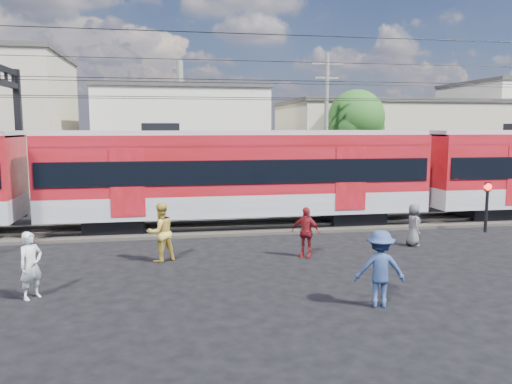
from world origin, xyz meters
TOP-DOWN VIEW (x-y plane):
  - ground at (0.00, 0.00)m, footprint 120.00×120.00m
  - track_bed at (0.00, 8.00)m, footprint 70.00×3.40m
  - rail_near at (0.00, 7.25)m, footprint 70.00×0.12m
  - rail_far at (0.00, 8.75)m, footprint 70.00×0.12m
  - commuter_train at (0.08, 8.00)m, footprint 50.30×3.08m
  - catenary at (-8.65, 8.00)m, footprint 70.00×9.30m
  - building_midwest at (-2.00, 27.00)m, footprint 12.24×12.24m
  - building_mideast at (14.00, 24.00)m, footprint 16.32×10.20m
  - utility_pole_mid at (6.00, 15.00)m, footprint 1.80×0.24m
  - tree_near at (9.19, 18.09)m, footprint 3.82×3.64m
  - pedestrian_a at (-6.54, 0.07)m, footprint 0.73×0.74m
  - pedestrian_b at (-3.36, 3.09)m, footprint 1.16×1.07m
  - pedestrian_c at (1.90, -1.98)m, footprint 1.33×0.95m
  - pedestrian_d at (1.39, 2.81)m, footprint 1.04×0.92m
  - pedestrian_e at (5.70, 3.65)m, footprint 0.60×0.82m
  - crossing_signal at (9.80, 5.32)m, footprint 0.30×0.30m

SIDE VIEW (x-z plane):
  - ground at x=0.00m, z-range 0.00..0.00m
  - track_bed at x=0.00m, z-range 0.00..0.12m
  - rail_near at x=0.00m, z-range 0.12..0.24m
  - rail_far at x=0.00m, z-range 0.12..0.24m
  - pedestrian_e at x=5.70m, z-range 0.00..1.55m
  - pedestrian_d at x=1.39m, z-range 0.00..1.69m
  - pedestrian_a at x=-6.54m, z-range 0.00..1.72m
  - pedestrian_c at x=1.90m, z-range 0.00..1.87m
  - pedestrian_b at x=-3.36m, z-range 0.00..1.93m
  - crossing_signal at x=9.80m, z-range 0.40..2.48m
  - commuter_train at x=0.08m, z-range 0.31..4.49m
  - building_mideast at x=14.00m, z-range 0.01..6.31m
  - building_midwest at x=-2.00m, z-range 0.01..7.31m
  - utility_pole_mid at x=6.00m, z-range 0.28..8.78m
  - tree_near at x=9.19m, z-range 1.30..8.02m
  - catenary at x=-8.65m, z-range 1.38..8.89m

